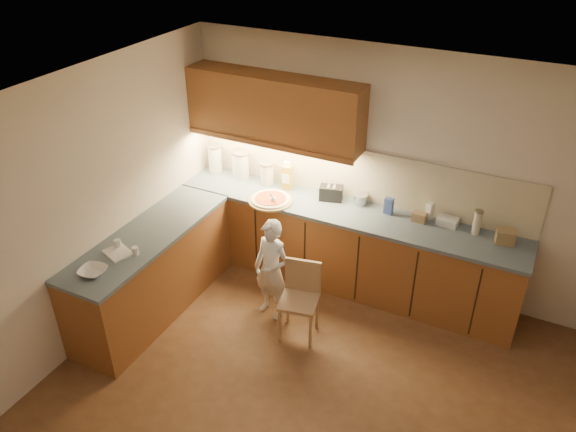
# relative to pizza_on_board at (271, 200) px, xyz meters

# --- Properties ---
(room) EXTENTS (4.54, 4.50, 2.62)m
(room) POSITION_rel_pizza_on_board_xyz_m (1.16, -1.51, 0.73)
(room) COLOR brown
(room) RESTS_ON ground
(l_counter) EXTENTS (3.77, 2.62, 0.92)m
(l_counter) POSITION_rel_pizza_on_board_xyz_m (0.24, -0.26, -0.48)
(l_counter) COLOR brown
(l_counter) RESTS_ON ground
(backsplash) EXTENTS (3.75, 0.02, 0.58)m
(backsplash) POSITION_rel_pizza_on_board_xyz_m (0.79, 0.48, 0.27)
(backsplash) COLOR beige
(backsplash) RESTS_ON l_counter
(upper_cabinets) EXTENTS (1.95, 0.36, 0.73)m
(upper_cabinets) POSITION_rel_pizza_on_board_xyz_m (-0.11, 0.32, 0.91)
(upper_cabinets) COLOR brown
(upper_cabinets) RESTS_ON ground
(pizza_on_board) EXTENTS (0.48, 0.48, 0.19)m
(pizza_on_board) POSITION_rel_pizza_on_board_xyz_m (0.00, 0.00, 0.00)
(pizza_on_board) COLOR tan
(pizza_on_board) RESTS_ON l_counter
(child) EXTENTS (0.45, 0.34, 1.11)m
(child) POSITION_rel_pizza_on_board_xyz_m (0.35, -0.65, -0.39)
(child) COLOR white
(child) RESTS_ON ground
(wooden_chair) EXTENTS (0.42, 0.42, 0.79)m
(wooden_chair) POSITION_rel_pizza_on_board_xyz_m (0.73, -0.76, -0.48)
(wooden_chair) COLOR tan
(wooden_chair) RESTS_ON ground
(mixing_bowl) EXTENTS (0.27, 0.27, 0.06)m
(mixing_bowl) POSITION_rel_pizza_on_board_xyz_m (-0.79, -1.84, 0.01)
(mixing_bowl) COLOR silver
(mixing_bowl) RESTS_ON l_counter
(canister_a) EXTENTS (0.17, 0.17, 0.33)m
(canister_a) POSITION_rel_pizza_on_board_xyz_m (-0.93, 0.35, 0.15)
(canister_a) COLOR white
(canister_a) RESTS_ON l_counter
(canister_b) EXTENTS (0.18, 0.18, 0.31)m
(canister_b) POSITION_rel_pizza_on_board_xyz_m (-0.61, 0.38, 0.14)
(canister_b) COLOR white
(canister_b) RESTS_ON l_counter
(canister_c) EXTENTS (0.17, 0.17, 0.32)m
(canister_c) POSITION_rel_pizza_on_board_xyz_m (-0.56, 0.36, 0.14)
(canister_c) COLOR white
(canister_c) RESTS_ON l_counter
(canister_d) EXTENTS (0.16, 0.16, 0.26)m
(canister_d) POSITION_rel_pizza_on_board_xyz_m (-0.23, 0.35, 0.11)
(canister_d) COLOR silver
(canister_d) RESTS_ON l_counter
(oil_jug) EXTENTS (0.11, 0.09, 0.33)m
(oil_jug) POSITION_rel_pizza_on_board_xyz_m (0.03, 0.34, 0.13)
(oil_jug) COLOR #AC9422
(oil_jug) RESTS_ON l_counter
(toaster) EXTENTS (0.28, 0.20, 0.16)m
(toaster) POSITION_rel_pizza_on_board_xyz_m (0.56, 0.33, 0.06)
(toaster) COLOR black
(toaster) RESTS_ON l_counter
(steel_pot) EXTENTS (0.15, 0.15, 0.12)m
(steel_pot) POSITION_rel_pizza_on_board_xyz_m (0.88, 0.38, 0.04)
(steel_pot) COLOR #B0B1B5
(steel_pot) RESTS_ON l_counter
(blue_box) EXTENTS (0.09, 0.07, 0.18)m
(blue_box) POSITION_rel_pizza_on_board_xyz_m (1.21, 0.33, 0.07)
(blue_box) COLOR #324997
(blue_box) RESTS_ON l_counter
(card_box_a) EXTENTS (0.14, 0.10, 0.10)m
(card_box_a) POSITION_rel_pizza_on_board_xyz_m (1.54, 0.32, 0.03)
(card_box_a) COLOR #A48358
(card_box_a) RESTS_ON l_counter
(white_bottle) EXTENTS (0.08, 0.08, 0.19)m
(white_bottle) POSITION_rel_pizza_on_board_xyz_m (1.62, 0.39, 0.08)
(white_bottle) COLOR silver
(white_bottle) RESTS_ON l_counter
(flat_pack) EXTENTS (0.21, 0.16, 0.08)m
(flat_pack) POSITION_rel_pizza_on_board_xyz_m (1.81, 0.38, 0.02)
(flat_pack) COLOR silver
(flat_pack) RESTS_ON l_counter
(tall_jar) EXTENTS (0.08, 0.08, 0.26)m
(tall_jar) POSITION_rel_pizza_on_board_xyz_m (2.09, 0.34, 0.11)
(tall_jar) COLOR silver
(tall_jar) RESTS_ON l_counter
(card_box_b) EXTENTS (0.20, 0.17, 0.14)m
(card_box_b) POSITION_rel_pizza_on_board_xyz_m (2.37, 0.30, 0.05)
(card_box_b) COLOR #9F8255
(card_box_b) RESTS_ON l_counter
(dough_cloth) EXTENTS (0.31, 0.28, 0.02)m
(dough_cloth) POSITION_rel_pizza_on_board_xyz_m (-0.80, -1.50, -0.01)
(dough_cloth) COLOR silver
(dough_cloth) RESTS_ON l_counter
(spice_jar_a) EXTENTS (0.08, 0.08, 0.08)m
(spice_jar_a) POSITION_rel_pizza_on_board_xyz_m (-0.87, -1.42, 0.02)
(spice_jar_a) COLOR white
(spice_jar_a) RESTS_ON l_counter
(spice_jar_b) EXTENTS (0.06, 0.06, 0.08)m
(spice_jar_b) POSITION_rel_pizza_on_board_xyz_m (-0.65, -1.44, 0.02)
(spice_jar_b) COLOR white
(spice_jar_b) RESTS_ON l_counter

